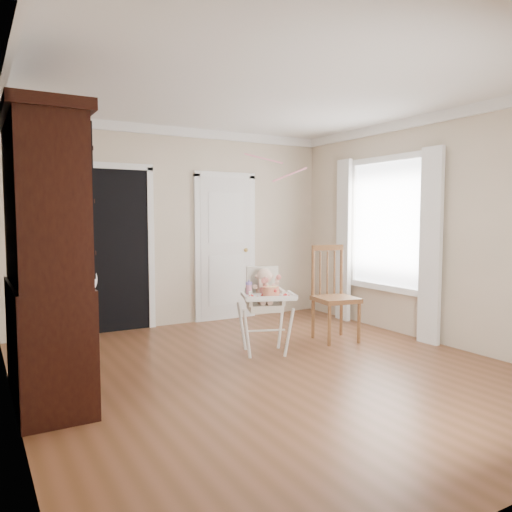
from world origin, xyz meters
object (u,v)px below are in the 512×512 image
dining_chair (334,296)px  cake (271,291)px  sippy_cup (249,288)px  china_cabinet (46,259)px  high_chair (265,300)px

dining_chair → cake: bearing=-154.6°
sippy_cup → cake: bearing=-59.4°
china_cabinet → dining_chair: bearing=7.4°
cake → sippy_cup: size_ratio=1.31×
cake → sippy_cup: sippy_cup is taller
high_chair → cake: high_chair is taller
cake → dining_chair: 1.17m
sippy_cup → high_chair: bearing=2.8°
high_chair → sippy_cup: 0.25m
high_chair → china_cabinet: china_cabinet is taller
cake → dining_chair: (1.11, 0.34, -0.19)m
cake → china_cabinet: china_cabinet is taller
china_cabinet → dining_chair: (3.28, 0.42, -0.63)m
china_cabinet → cake: bearing=2.3°
china_cabinet → dining_chair: china_cabinet is taller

